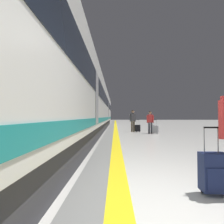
# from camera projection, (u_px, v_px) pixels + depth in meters

# --- Properties ---
(ground_plane) EXTENTS (120.00, 120.00, 0.00)m
(ground_plane) POSITION_uv_depth(u_px,v_px,m) (203.00, 219.00, 1.94)
(ground_plane) COLOR silver
(safety_line_strip) EXTENTS (0.36, 80.00, 0.01)m
(safety_line_strip) POSITION_uv_depth(u_px,v_px,m) (116.00, 133.00, 11.95)
(safety_line_strip) COLOR yellow
(safety_line_strip) RESTS_ON ground
(tactile_edge_band) EXTENTS (0.74, 80.00, 0.01)m
(tactile_edge_band) POSITION_uv_depth(u_px,v_px,m) (110.00, 133.00, 11.96)
(tactile_edge_band) COLOR slate
(tactile_edge_band) RESTS_ON ground
(high_speed_train) EXTENTS (2.94, 35.56, 4.97)m
(high_speed_train) POSITION_uv_depth(u_px,v_px,m) (85.00, 98.00, 12.23)
(high_speed_train) COLOR #38383D
(high_speed_train) RESTS_ON ground
(rolling_suitcase_foreground) EXTENTS (0.38, 0.24, 1.02)m
(rolling_suitcase_foreground) POSITION_uv_depth(u_px,v_px,m) (214.00, 172.00, 2.55)
(rolling_suitcase_foreground) COLOR #19234C
(rolling_suitcase_foreground) RESTS_ON ground
(passenger_near) EXTENTS (0.50, 0.30, 1.68)m
(passenger_near) POSITION_uv_depth(u_px,v_px,m) (133.00, 119.00, 13.10)
(passenger_near) COLOR brown
(passenger_near) RESTS_ON ground
(suitcase_near) EXTENTS (0.44, 0.39, 0.94)m
(suitcase_near) POSITION_uv_depth(u_px,v_px,m) (138.00, 128.00, 12.79)
(suitcase_near) COLOR black
(suitcase_near) RESTS_ON ground
(passenger_mid) EXTENTS (0.46, 0.28, 1.55)m
(passenger_mid) POSITION_uv_depth(u_px,v_px,m) (150.00, 121.00, 11.76)
(passenger_mid) COLOR #383842
(passenger_mid) RESTS_ON ground
(suitcase_mid) EXTENTS (0.44, 0.38, 0.96)m
(suitcase_mid) POSITION_uv_depth(u_px,v_px,m) (155.00, 129.00, 11.60)
(suitcase_mid) COLOR #9E9EA3
(suitcase_mid) RESTS_ON ground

